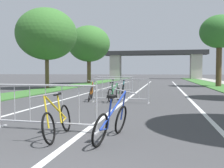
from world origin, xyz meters
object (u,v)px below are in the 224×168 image
Objects in this scene: crowd_barrier_nearest at (46,108)px; bicycle_orange_4 at (92,92)px; tree_left_pine_far at (89,44)px; tree_right_pine_near at (219,32)px; bicycle_yellow_5 at (58,120)px; crowd_barrier_second at (120,91)px; bicycle_blue_0 at (112,122)px; bicycle_green_2 at (114,94)px; crowd_barrier_third at (114,84)px; tree_left_maple_mid at (47,34)px; bicycle_silver_3 at (112,88)px; bicycle_teal_1 at (123,88)px.

crowd_barrier_nearest is 6.14m from bicycle_orange_4.
tree_left_pine_far is 18.20m from bicycle_orange_4.
tree_right_pine_near is 21.58m from bicycle_yellow_5.
crowd_barrier_nearest is at bearing 86.08° from bicycle_orange_4.
tree_left_pine_far is 1.02× the size of tree_right_pine_near.
crowd_barrier_second is 6.14m from bicycle_blue_0.
bicycle_green_2 is at bearing -70.00° from tree_left_pine_far.
bicycle_green_2 is at bearing -79.10° from crowd_barrier_third.
bicycle_yellow_5 is (-0.29, -6.08, -0.17)m from crowd_barrier_second.
bicycle_blue_0 is at bearing -60.26° from tree_left_maple_mid.
bicycle_yellow_5 is (-7.05, -19.88, -4.56)m from tree_right_pine_near.
bicycle_teal_1 is at bearing 0.53° from bicycle_silver_3.
crowd_barrier_second is 1.51× the size of bicycle_green_2.
bicycle_teal_1 is at bearing 97.51° from crowd_barrier_second.
bicycle_teal_1 is (0.65, -0.42, -0.18)m from crowd_barrier_third.
crowd_barrier_second is (-6.76, -13.80, -4.39)m from tree_right_pine_near.
tree_right_pine_near is 3.67× the size of bicycle_orange_4.
crowd_barrier_third is 1.46× the size of bicycle_blue_0.
crowd_barrier_second reaches higher than bicycle_green_2.
bicycle_orange_4 is at bearing -103.28° from bicycle_silver_3.
bicycle_orange_4 reaches higher than bicycle_silver_3.
bicycle_yellow_5 reaches higher than bicycle_teal_1.
bicycle_silver_3 is (-0.69, -0.15, 0.01)m from bicycle_teal_1.
tree_right_pine_near is at bearing 71.13° from bicycle_green_2.
bicycle_yellow_5 is (1.08, -11.05, 0.00)m from bicycle_silver_3.
crowd_barrier_second is (7.32, -8.20, -3.82)m from tree_left_maple_mid.
tree_right_pine_near is at bearing -15.61° from tree_left_pine_far.
bicycle_green_2 is at bearing -89.43° from bicycle_silver_3.
bicycle_yellow_5 is at bearing -84.88° from crowd_barrier_third.
bicycle_silver_3 is at bearing 105.33° from crowd_barrier_second.
bicycle_teal_1 is at bearing 103.10° from bicycle_green_2.
crowd_barrier_third reaches higher than bicycle_silver_3.
tree_left_maple_mid is 7.87m from bicycle_silver_3.
tree_left_pine_far reaches higher than tree_right_pine_near.
bicycle_yellow_5 is at bearing -96.51° from bicycle_silver_3.
crowd_barrier_third is 1.49× the size of bicycle_silver_3.
crowd_barrier_third is (5.25, -11.98, -4.04)m from tree_left_pine_far.
tree_right_pine_near is (14.08, 5.60, 0.57)m from tree_left_maple_mid.
crowd_barrier_nearest reaches higher than bicycle_teal_1.
tree_left_maple_mid is at bearing 139.43° from bicycle_silver_3.
tree_left_pine_far is at bearing 164.39° from tree_right_pine_near.
tree_left_pine_far is 13.69m from crowd_barrier_third.
tree_left_maple_mid is at bearing -158.32° from tree_right_pine_near.
tree_right_pine_near reaches higher than bicycle_green_2.
tree_left_pine_far is at bearing 109.24° from bicycle_teal_1.
bicycle_teal_1 is (0.13, 10.67, -0.18)m from crowd_barrier_nearest.
bicycle_silver_3 is 11.10m from bicycle_yellow_5.
tree_right_pine_near is 15.98m from crowd_barrier_second.
bicycle_silver_3 is (5.96, -3.24, -3.99)m from tree_left_maple_mid.
bicycle_green_2 is at bearing -117.85° from tree_right_pine_near.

